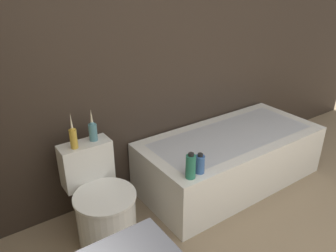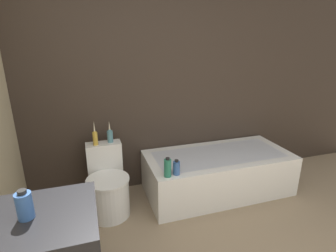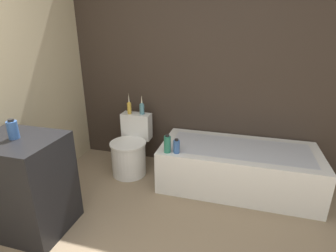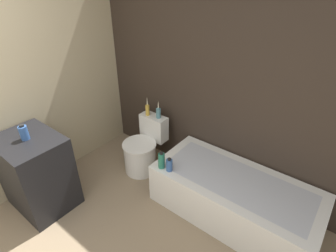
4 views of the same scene
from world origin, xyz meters
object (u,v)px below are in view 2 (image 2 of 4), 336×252
at_px(bathtub, 218,172).
at_px(shampoo_bottle_tall, 168,168).
at_px(vase_silver, 110,135).
at_px(shampoo_bottle_short, 176,168).
at_px(toilet, 108,188).
at_px(soap_bottle_glass, 24,205).
at_px(vase_gold, 95,137).

xyz_separation_m(bathtub, shampoo_bottle_tall, (-0.73, -0.31, 0.33)).
distance_m(vase_silver, shampoo_bottle_short, 0.81).
xyz_separation_m(toilet, soap_bottle_glass, (-0.48, -1.16, 0.67)).
height_order(toilet, vase_silver, vase_silver).
xyz_separation_m(toilet, vase_silver, (0.08, 0.23, 0.50)).
distance_m(bathtub, soap_bottle_glass, 2.24).
bearing_deg(shampoo_bottle_tall, soap_bottle_glass, -140.62).
relative_size(vase_gold, vase_silver, 1.10).
relative_size(toilet, shampoo_bottle_tall, 3.51).
relative_size(toilet, vase_gold, 2.62).
bearing_deg(shampoo_bottle_tall, toilet, 151.89).
xyz_separation_m(soap_bottle_glass, shampoo_bottle_short, (1.14, 0.87, -0.39)).
xyz_separation_m(vase_gold, vase_silver, (0.16, 0.03, -0.01)).
bearing_deg(soap_bottle_glass, bathtub, 33.41).
xyz_separation_m(toilet, shampoo_bottle_short, (0.66, -0.29, 0.27)).
distance_m(soap_bottle_glass, vase_gold, 1.43).
relative_size(vase_gold, shampoo_bottle_tall, 1.34).
bearing_deg(soap_bottle_glass, shampoo_bottle_tall, 39.38).
relative_size(bathtub, vase_silver, 7.01).
distance_m(shampoo_bottle_tall, shampoo_bottle_short, 0.10).
relative_size(bathtub, toilet, 2.44).
xyz_separation_m(bathtub, toilet, (-1.29, -0.01, 0.04)).
height_order(toilet, vase_gold, vase_gold).
height_order(vase_silver, shampoo_bottle_short, vase_silver).
distance_m(toilet, shampoo_bottle_tall, 0.70).
relative_size(bathtub, soap_bottle_glass, 10.26).
bearing_deg(vase_silver, bathtub, -10.41).
bearing_deg(vase_silver, soap_bottle_glass, -111.99).
xyz_separation_m(bathtub, vase_silver, (-1.21, 0.22, 0.53)).
height_order(vase_silver, shampoo_bottle_tall, vase_silver).
height_order(vase_gold, vase_silver, vase_gold).
distance_m(toilet, shampoo_bottle_short, 0.77).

